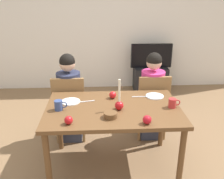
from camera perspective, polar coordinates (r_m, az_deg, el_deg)
The scene contains 20 objects.
ground_plane at distance 3.04m, azimuth 0.22°, elevation -16.85°, with size 7.68×7.68×0.00m, color brown.
back_wall at distance 5.01m, azimuth -1.55°, elevation 14.88°, with size 6.40×0.10×2.60m, color silver.
dining_table at distance 2.68m, azimuth 0.24°, elevation -5.63°, with size 1.40×0.90×0.75m.
chair_left at distance 3.31m, azimuth -9.52°, elevation -3.34°, with size 0.40×0.40×0.90m.
chair_right at distance 3.36m, azimuth 9.03°, elevation -2.91°, with size 0.40×0.40×0.90m.
person_left_child at distance 3.32m, azimuth -9.52°, elevation -2.20°, with size 0.30×0.30×1.17m.
person_right_child at distance 3.37m, azimuth 8.98°, elevation -1.79°, with size 0.30×0.30×1.17m.
tv_stand at distance 5.06m, azimuth 8.59°, elevation 2.37°, with size 0.64×0.40×0.48m, color black.
tv at distance 4.93m, azimuth 8.89°, elevation 7.53°, with size 0.79×0.05×0.46m.
candle_centerpiece at distance 2.57m, azimuth 1.63°, elevation -3.18°, with size 0.09×0.09×0.33m.
plate_left at distance 2.79m, azimuth -9.32°, elevation -2.71°, with size 0.21×0.21×0.01m, color white.
plate_right at distance 2.93m, azimuth 9.60°, elevation -1.48°, with size 0.20×0.20×0.01m, color silver.
mug_left at distance 2.62m, azimuth -11.89°, elevation -3.50°, with size 0.13×0.08×0.10m.
mug_right at distance 2.69m, azimuth 13.52°, elevation -2.99°, with size 0.12×0.08×0.10m.
fork_left at distance 2.78m, azimuth -5.76°, elevation -2.68°, with size 0.18×0.01×0.01m, color silver.
fork_right at distance 2.90m, azimuth 6.32°, elevation -1.60°, with size 0.18×0.01×0.01m, color silver.
bowl_walnuts at distance 2.43m, azimuth -0.34°, elevation -5.78°, with size 0.13×0.13×0.05m, color brown.
apple_near_candle at distance 2.84m, azimuth 0.15°, elevation -1.24°, with size 0.08×0.08×0.08m, color red.
apple_by_left_plate at distance 2.34m, azimuth 7.92°, elevation -6.77°, with size 0.08×0.08×0.08m, color #B41521.
apple_by_right_mug at distance 2.34m, azimuth -9.78°, elevation -6.83°, with size 0.08×0.08×0.08m, color red.
Camera 1 is at (-0.14, -2.37, 1.90)m, focal length 40.52 mm.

